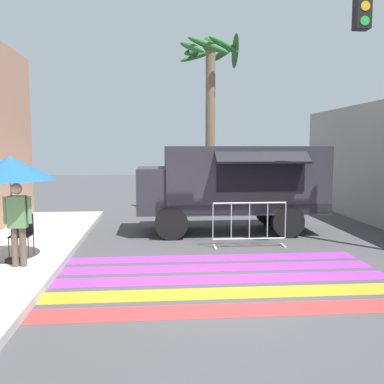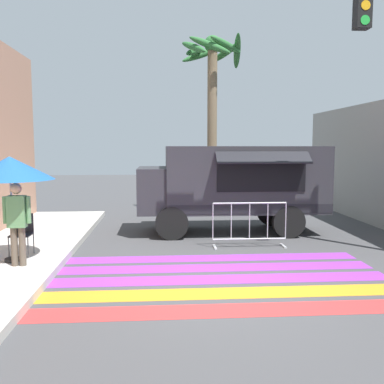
{
  "view_description": "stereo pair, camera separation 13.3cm",
  "coord_description": "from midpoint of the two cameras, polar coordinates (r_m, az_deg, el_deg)",
  "views": [
    {
      "loc": [
        -1.22,
        -7.3,
        2.48
      ],
      "look_at": [
        -0.35,
        3.03,
        1.36
      ],
      "focal_mm": 40.0,
      "sensor_mm": 36.0,
      "label": 1
    },
    {
      "loc": [
        -1.09,
        -7.31,
        2.48
      ],
      "look_at": [
        -0.35,
        3.03,
        1.36
      ],
      "focal_mm": 40.0,
      "sensor_mm": 36.0,
      "label": 2
    }
  ],
  "objects": [
    {
      "name": "palm_tree",
      "position": [
        15.79,
        2.24,
        13.72
      ],
      "size": [
        2.28,
        2.34,
        6.38
      ],
      "color": "#7A664C",
      "rests_on": "ground_plane"
    },
    {
      "name": "folding_chair",
      "position": [
        9.81,
        -22.06,
        -4.81
      ],
      "size": [
        0.42,
        0.42,
        0.88
      ],
      "rotation": [
        0.0,
        0.0,
        -0.03
      ],
      "color": "#4C4C51",
      "rests_on": "sidewalk_left"
    },
    {
      "name": "crosswalk_painted",
      "position": [
        8.16,
        3.61,
        -11.51
      ],
      "size": [
        6.4,
        3.6,
        0.01
      ],
      "color": "red",
      "rests_on": "ground_plane"
    },
    {
      "name": "ground_plane",
      "position": [
        7.8,
        4.03,
        -12.38
      ],
      "size": [
        60.0,
        60.0,
        0.0
      ],
      "primitive_type": "plane",
      "color": "#424244"
    },
    {
      "name": "food_truck",
      "position": [
        12.3,
        4.67,
        1.4
      ],
      "size": [
        5.26,
        2.48,
        2.47
      ],
      "color": "#2D2D33",
      "rests_on": "ground_plane"
    },
    {
      "name": "barricade_front",
      "position": [
        10.61,
        7.3,
        -4.39
      ],
      "size": [
        1.83,
        0.44,
        1.11
      ],
      "color": "#B7BABF",
      "rests_on": "ground_plane"
    },
    {
      "name": "vendor_person",
      "position": [
        8.89,
        -22.61,
        -3.43
      ],
      "size": [
        0.53,
        0.21,
        1.62
      ],
      "rotation": [
        0.0,
        0.0,
        -0.2
      ],
      "color": "brown",
      "rests_on": "sidewalk_left"
    },
    {
      "name": "patio_umbrella",
      "position": [
        9.18,
        -23.47,
        2.85
      ],
      "size": [
        1.72,
        1.72,
        2.12
      ],
      "color": "black",
      "rests_on": "sidewalk_left"
    }
  ]
}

